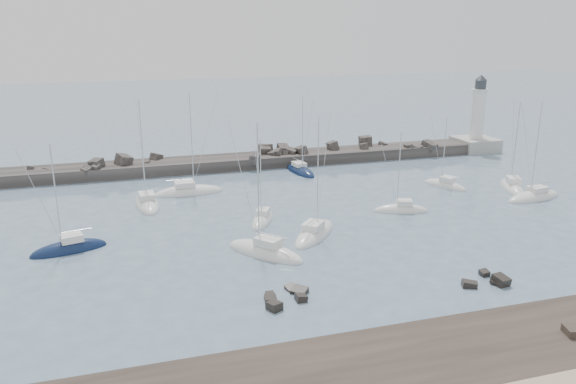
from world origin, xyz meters
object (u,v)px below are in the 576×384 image
object	(u,v)px
sailboat_2	(69,250)
sailboat_5	(265,253)
sailboat_4	(189,193)
sailboat_10	(445,186)
sailboat_11	(534,198)
sailboat_7	(314,234)
sailboat_8	(300,172)
sailboat_3	(147,204)
lighthouse	(476,134)
sailboat_6	(262,220)
sailboat_12	(512,188)
sailboat_9	(401,211)

from	to	relation	value
sailboat_2	sailboat_5	size ratio (longest dim) A/B	0.84
sailboat_2	sailboat_4	bearing A→B (deg)	49.95
sailboat_10	sailboat_11	bearing A→B (deg)	-45.97
sailboat_5	sailboat_7	size ratio (longest dim) A/B	1.02
sailboat_5	sailboat_4	bearing A→B (deg)	101.36
sailboat_7	sailboat_10	world-z (taller)	sailboat_7
sailboat_8	sailboat_11	distance (m)	34.30
sailboat_3	sailboat_5	bearing A→B (deg)	-62.40
lighthouse	sailboat_6	distance (m)	55.19
lighthouse	sailboat_10	xyz separation A→B (m)	(-18.89, -20.28, -2.95)
sailboat_4	sailboat_8	bearing A→B (deg)	20.00
sailboat_4	sailboat_8	distance (m)	19.70
sailboat_6	sailboat_10	world-z (taller)	sailboat_10
lighthouse	sailboat_4	xyz separation A→B (m)	(-54.93, -13.09, -2.95)
sailboat_5	sailboat_7	bearing A→B (deg)	28.21
sailboat_4	sailboat_6	bearing A→B (deg)	-63.61
sailboat_8	sailboat_12	xyz separation A→B (m)	(26.11, -17.67, 0.02)
sailboat_5	sailboat_8	bearing A→B (deg)	65.87
sailboat_9	sailboat_4	bearing A→B (deg)	147.67
sailboat_7	sailboat_6	bearing A→B (deg)	125.10
sailboat_10	sailboat_11	distance (m)	11.98
sailboat_9	sailboat_11	distance (m)	19.76
sailboat_2	sailboat_6	distance (m)	21.66
lighthouse	sailboat_4	distance (m)	56.55
lighthouse	sailboat_9	xyz separation A→B (m)	(-30.32, -28.66, -2.95)
sailboat_5	sailboat_8	world-z (taller)	sailboat_5
sailboat_6	sailboat_5	bearing A→B (deg)	-102.67
sailboat_9	sailboat_6	bearing A→B (deg)	175.22
lighthouse	sailboat_6	xyz separation A→B (m)	(-47.93, -27.19, -2.96)
sailboat_6	sailboat_8	size ratio (longest dim) A/B	0.83
sailboat_8	sailboat_4	bearing A→B (deg)	-160.00
sailboat_9	sailboat_10	size ratio (longest dim) A/B	0.99
sailboat_9	sailboat_10	world-z (taller)	sailboat_10
sailboat_2	sailboat_11	size ratio (longest dim) A/B	0.87
sailboat_8	sailboat_11	bearing A→B (deg)	-41.09
sailboat_2	sailboat_8	bearing A→B (deg)	35.97
lighthouse	sailboat_9	bearing A→B (deg)	-136.61
lighthouse	sailboat_4	bearing A→B (deg)	-166.59
sailboat_4	sailboat_9	distance (m)	29.12
sailboat_6	sailboat_8	bearing A→B (deg)	61.07
sailboat_6	sailboat_9	distance (m)	17.67
sailboat_4	lighthouse	bearing A→B (deg)	13.41
sailboat_4	sailboat_11	world-z (taller)	sailboat_4
sailboat_9	sailboat_11	xyz separation A→B (m)	(19.76, -0.23, -0.00)
sailboat_6	sailboat_7	size ratio (longest dim) A/B	0.76
sailboat_11	sailboat_7	bearing A→B (deg)	-172.15
sailboat_5	sailboat_6	bearing A→B (deg)	77.33
sailboat_6	sailboat_9	xyz separation A→B (m)	(17.61, -1.47, 0.00)
sailboat_3	sailboat_11	world-z (taller)	sailboat_3
sailboat_3	sailboat_9	bearing A→B (deg)	-21.52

